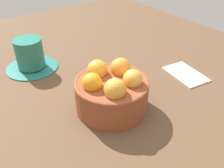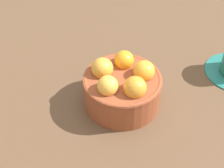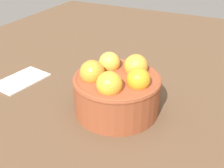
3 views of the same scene
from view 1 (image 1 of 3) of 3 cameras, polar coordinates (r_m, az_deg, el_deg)
The scene contains 4 objects.
ground_plane at distance 54.76cm, azimuth -0.10°, elevation -6.75°, with size 140.54×113.95×3.37cm, color brown.
terracotta_bowl at distance 50.99cm, azimuth -0.10°, elevation -1.54°, with size 15.34×15.34×9.84cm.
coffee_cup at distance 69.33cm, azimuth -18.33°, elevation 6.10°, with size 13.73×13.73×8.30cm.
folded_napkin at distance 67.22cm, azimuth 16.60°, elevation 2.32°, with size 11.06×7.01×0.60cm, color white.
Camera 1 is at (-33.40, 24.50, 34.14)cm, focal length 39.70 mm.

